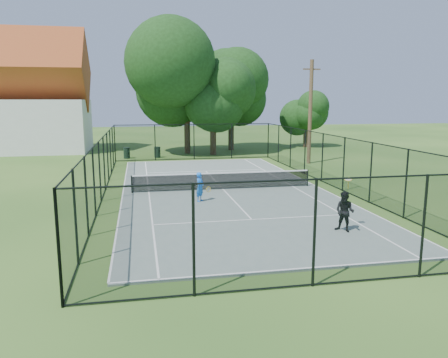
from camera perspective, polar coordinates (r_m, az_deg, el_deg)
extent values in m
plane|color=#284D1A|center=(24.48, -0.13, -1.48)|extent=(120.00, 120.00, 0.00)
cube|color=slate|center=(24.47, -0.13, -1.41)|extent=(11.00, 24.00, 0.06)
cylinder|color=black|center=(23.96, -11.95, -0.66)|extent=(0.08, 0.08, 0.95)
cylinder|color=black|center=(25.77, 10.86, 0.15)|extent=(0.08, 0.08, 0.95)
cube|color=black|center=(24.38, -0.13, -0.25)|extent=(10.00, 0.03, 0.88)
cube|color=white|center=(24.30, -0.13, 0.78)|extent=(10.00, 0.05, 0.06)
cylinder|color=#332114|center=(41.28, -4.83, 6.53)|extent=(0.56, 0.56, 4.58)
sphere|color=black|center=(41.23, -4.93, 12.58)|extent=(8.26, 8.26, 8.26)
cylinder|color=#332114|center=(40.06, -1.43, 5.49)|extent=(0.56, 0.56, 3.25)
sphere|color=black|center=(39.92, -1.45, 9.90)|extent=(5.82, 5.82, 5.82)
cylinder|color=#332114|center=(43.98, 0.93, 6.47)|extent=(0.56, 0.56, 4.08)
sphere|color=black|center=(43.88, 0.95, 11.25)|extent=(6.48, 6.48, 6.48)
cylinder|color=#332114|center=(47.57, 10.66, 5.51)|extent=(0.56, 0.56, 2.29)
sphere|color=black|center=(47.44, 10.75, 8.09)|extent=(3.99, 3.99, 3.99)
cube|color=silver|center=(47.28, -26.45, 6.23)|extent=(15.00, 8.00, 5.00)
cube|color=#9A481C|center=(47.29, -26.97, 12.63)|extent=(15.30, 8.15, 8.15)
cylinder|color=black|center=(38.55, -12.59, 3.31)|extent=(0.54, 0.54, 0.91)
cylinder|color=black|center=(38.50, -12.62, 4.01)|extent=(0.58, 0.58, 0.05)
cylinder|color=black|center=(38.63, -8.70, 3.45)|extent=(0.54, 0.54, 0.91)
cylinder|color=black|center=(38.57, -8.72, 4.15)|extent=(0.58, 0.58, 0.05)
cylinder|color=#4C3823|center=(35.11, 11.20, 8.52)|extent=(0.30, 0.30, 8.03)
cube|color=#4C3823|center=(35.17, 11.39, 13.88)|extent=(1.40, 0.10, 0.10)
imported|color=blue|center=(21.48, -3.16, -1.04)|extent=(0.60, 0.63, 1.45)
torus|color=gold|center=(21.73, -2.03, -1.37)|extent=(0.27, 0.18, 0.29)
cylinder|color=silver|center=(21.73, -2.03, -1.37)|extent=(0.23, 0.15, 0.25)
imported|color=black|center=(17.18, 15.50, -4.14)|extent=(0.94, 0.95, 1.55)
torus|color=gold|center=(17.35, 15.91, -0.04)|extent=(0.30, 0.28, 0.14)
cylinder|color=silver|center=(17.35, 15.91, -0.04)|extent=(0.26, 0.24, 0.11)
sphere|color=#CCE526|center=(17.49, 16.04, 0.15)|extent=(0.07, 0.07, 0.07)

